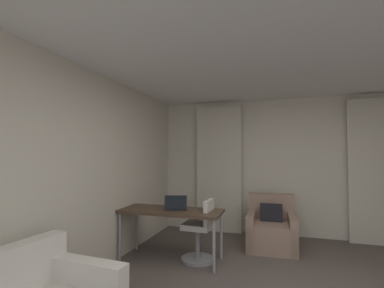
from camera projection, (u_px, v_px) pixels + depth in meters
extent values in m
cube|color=beige|center=(291.00, 167.00, 5.22)|extent=(5.12, 0.06, 2.60)
cube|color=beige|center=(65.00, 175.00, 3.07)|extent=(0.06, 6.12, 2.60)
cube|color=white|center=(308.00, 28.00, 2.37)|extent=(5.12, 6.12, 0.06)
cube|color=beige|center=(219.00, 168.00, 5.49)|extent=(0.90, 0.06, 2.50)
cube|color=beige|center=(377.00, 171.00, 4.69)|extent=(0.90, 0.06, 2.50)
cube|color=#997A66|center=(271.00, 235.00, 4.48)|extent=(0.79, 0.83, 0.42)
cube|color=#997A66|center=(271.00, 206.00, 4.82)|extent=(0.77, 0.16, 0.42)
cube|color=#997A66|center=(293.00, 233.00, 4.39)|extent=(0.14, 0.81, 0.56)
cube|color=#997A66|center=(251.00, 230.00, 4.57)|extent=(0.14, 0.81, 0.56)
cube|color=black|center=(271.00, 215.00, 4.61)|extent=(0.36, 0.21, 0.37)
cube|color=#4C3828|center=(171.00, 211.00, 4.02)|extent=(1.49, 0.60, 0.04)
cylinder|color=#99999E|center=(137.00, 228.00, 4.45)|extent=(0.04, 0.04, 0.69)
cylinder|color=#99999E|center=(221.00, 235.00, 4.04)|extent=(0.04, 0.04, 0.69)
cylinder|color=#99999E|center=(120.00, 237.00, 3.97)|extent=(0.04, 0.04, 0.69)
cylinder|color=#99999E|center=(214.00, 246.00, 3.56)|extent=(0.04, 0.04, 0.69)
cylinder|color=gray|center=(198.00, 244.00, 3.98)|extent=(0.06, 0.06, 0.46)
cylinder|color=gray|center=(198.00, 259.00, 3.97)|extent=(0.48, 0.48, 0.04)
cube|color=silver|center=(198.00, 226.00, 3.99)|extent=(0.42, 0.42, 0.08)
cube|color=silver|center=(209.00, 212.00, 3.94)|extent=(0.08, 0.36, 0.34)
cube|color=#2D2D33|center=(176.00, 209.00, 4.05)|extent=(0.37, 0.30, 0.02)
cube|color=black|center=(176.00, 202.00, 3.94)|extent=(0.32, 0.14, 0.20)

